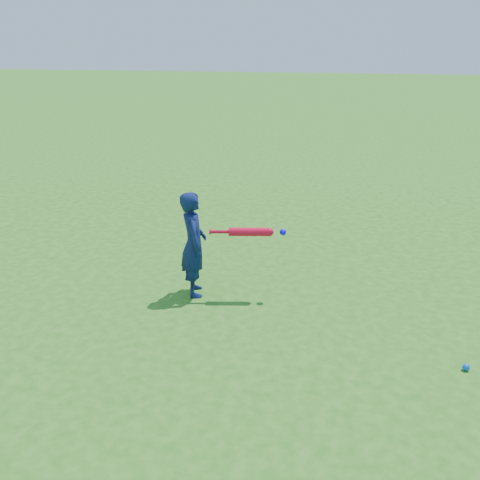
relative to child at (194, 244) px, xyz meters
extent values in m
plane|color=#266818|center=(-0.48, -0.38, -0.58)|extent=(80.00, 80.00, 0.00)
imported|color=#0F1A48|center=(0.00, 0.00, 0.00)|extent=(0.41, 0.49, 1.16)
sphere|color=blue|center=(2.67, -0.97, -0.55)|extent=(0.06, 0.06, 0.06)
cylinder|color=red|center=(0.19, -0.02, 0.16)|extent=(0.03, 0.06, 0.06)
cylinder|color=red|center=(0.29, 0.00, 0.16)|extent=(0.21, 0.07, 0.04)
cylinder|color=red|center=(0.59, 0.06, 0.16)|extent=(0.44, 0.17, 0.09)
sphere|color=red|center=(0.81, 0.10, 0.16)|extent=(0.09, 0.09, 0.09)
sphere|color=#140DEB|center=(0.95, 0.13, 0.16)|extent=(0.07, 0.07, 0.07)
camera|label=1|loc=(1.54, -5.15, 2.09)|focal=40.00mm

